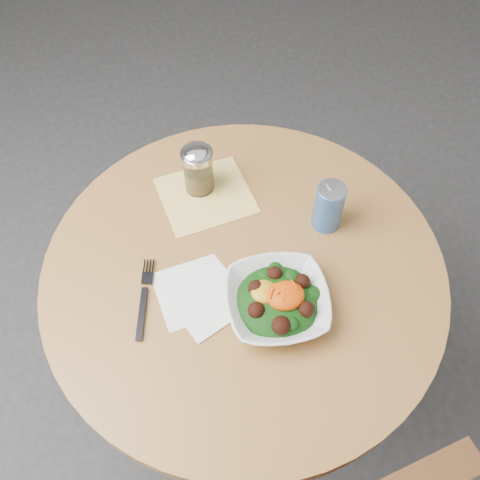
{
  "coord_description": "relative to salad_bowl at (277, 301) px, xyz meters",
  "views": [
    {
      "loc": [
        -0.13,
        -0.6,
        1.77
      ],
      "look_at": [
        -0.0,
        0.03,
        0.81
      ],
      "focal_mm": 40.0,
      "sensor_mm": 36.0,
      "label": 1
    }
  ],
  "objects": [
    {
      "name": "ground",
      "position": [
        -0.05,
        0.11,
        -0.78
      ],
      "size": [
        6.0,
        6.0,
        0.0
      ],
      "primitive_type": "plane",
      "color": "#2B2B2D",
      "rests_on": "ground"
    },
    {
      "name": "table",
      "position": [
        -0.05,
        0.11,
        -0.23
      ],
      "size": [
        0.9,
        0.9,
        0.75
      ],
      "color": "black",
      "rests_on": "ground"
    },
    {
      "name": "cloth_napkin",
      "position": [
        -0.1,
        0.33,
        -0.03
      ],
      "size": [
        0.24,
        0.23,
        0.0
      ],
      "primitive_type": "cube",
      "rotation": [
        0.0,
        0.0,
        0.18
      ],
      "color": "#FDB70D",
      "rests_on": "table"
    },
    {
      "name": "paper_napkins",
      "position": [
        -0.15,
        0.06,
        -0.03
      ],
      "size": [
        0.21,
        0.21,
        0.0
      ],
      "color": "white",
      "rests_on": "table"
    },
    {
      "name": "salad_bowl",
      "position": [
        0.0,
        0.0,
        0.0
      ],
      "size": [
        0.23,
        0.23,
        0.08
      ],
      "color": "silver",
      "rests_on": "table"
    },
    {
      "name": "fork",
      "position": [
        -0.27,
        0.08,
        -0.02
      ],
      "size": [
        0.06,
        0.19,
        0.0
      ],
      "color": "black",
      "rests_on": "table"
    },
    {
      "name": "spice_shaker",
      "position": [
        -0.11,
        0.36,
        0.04
      ],
      "size": [
        0.08,
        0.08,
        0.14
      ],
      "color": "silver",
      "rests_on": "table"
    },
    {
      "name": "beverage_can",
      "position": [
        0.16,
        0.19,
        0.03
      ],
      "size": [
        0.07,
        0.07,
        0.13
      ],
      "color": "navy",
      "rests_on": "table"
    }
  ]
}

